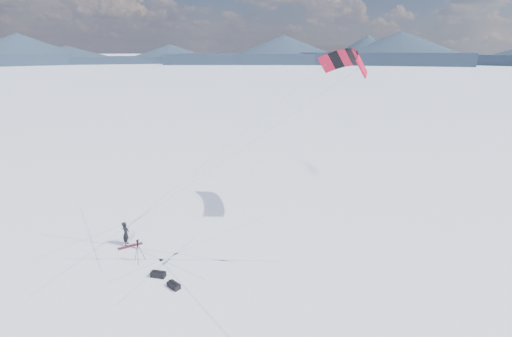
# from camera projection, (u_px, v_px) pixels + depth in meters

# --- Properties ---
(ground) EXTENTS (1800.00, 1800.00, 0.00)m
(ground) POSITION_uv_depth(u_px,v_px,m) (125.00, 259.00, 22.47)
(ground) COLOR white
(horizon_hills) EXTENTS (704.47, 706.88, 10.69)m
(horizon_hills) POSITION_uv_depth(u_px,v_px,m) (116.00, 186.00, 21.01)
(horizon_hills) COLOR #1A2939
(horizon_hills) RESTS_ON ground
(snow_tracks) EXTENTS (17.62, 14.39, 0.01)m
(snow_tracks) POSITION_uv_depth(u_px,v_px,m) (111.00, 265.00, 21.82)
(snow_tracks) COLOR silver
(snow_tracks) RESTS_ON ground
(snowkiter) EXTENTS (0.47, 0.64, 1.62)m
(snowkiter) POSITION_uv_depth(u_px,v_px,m) (127.00, 245.00, 24.15)
(snowkiter) COLOR black
(snowkiter) RESTS_ON ground
(snowboard) EXTENTS (1.44, 1.12, 0.04)m
(snowboard) POSITION_uv_depth(u_px,v_px,m) (130.00, 246.00, 23.93)
(snowboard) COLOR maroon
(snowboard) RESTS_ON ground
(tripod) EXTENTS (0.66, 0.62, 1.46)m
(tripod) POSITION_uv_depth(u_px,v_px,m) (138.00, 248.00, 21.92)
(tripod) COLOR black
(tripod) RESTS_ON ground
(gear_bag_a) EXTENTS (0.86, 0.50, 0.36)m
(gear_bag_a) POSITION_uv_depth(u_px,v_px,m) (158.00, 274.00, 20.69)
(gear_bag_a) COLOR black
(gear_bag_a) RESTS_ON ground
(gear_bag_b) EXTENTS (0.83, 0.76, 0.35)m
(gear_bag_b) POSITION_uv_depth(u_px,v_px,m) (174.00, 285.00, 19.75)
(gear_bag_b) COLOR black
(gear_bag_b) RESTS_ON ground
(power_kite) EXTENTS (15.44, 7.59, 11.01)m
(power_kite) POSITION_uv_depth(u_px,v_px,m) (346.00, 62.00, 24.48)
(power_kite) COLOR #BA0F2B
(power_kite) RESTS_ON ground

